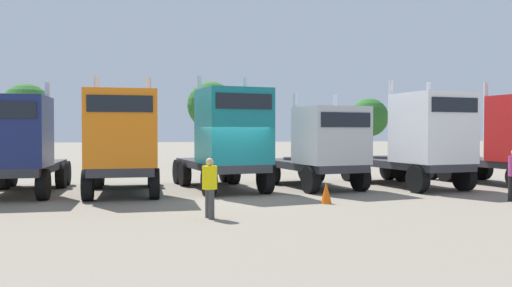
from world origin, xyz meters
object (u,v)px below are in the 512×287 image
semi_truck_white (422,139)px  semi_truck_teal (228,139)px  traffic_cone_near (326,193)px  semi_truck_orange (122,142)px  semi_truck_navy (16,145)px  visitor_in_hivis (210,184)px  semi_truck_silver (322,147)px

semi_truck_white → semi_truck_teal: bearing=-102.3°
semi_truck_teal → traffic_cone_near: semi_truck_teal is taller
semi_truck_orange → traffic_cone_near: bearing=62.1°
semi_truck_teal → semi_truck_navy: bearing=-99.6°
semi_truck_navy → semi_truck_orange: size_ratio=0.99×
traffic_cone_near → semi_truck_navy: bearing=160.1°
visitor_in_hivis → traffic_cone_near: bearing=-164.5°
semi_truck_navy → semi_truck_silver: size_ratio=1.00×
semi_truck_white → traffic_cone_near: semi_truck_white is taller
semi_truck_teal → visitor_in_hivis: semi_truck_teal is taller
semi_truck_orange → semi_truck_silver: (7.79, 0.73, -0.25)m
semi_truck_orange → semi_truck_teal: size_ratio=0.98×
visitor_in_hivis → semi_truck_orange: bearing=-77.3°
semi_truck_navy → semi_truck_white: size_ratio=0.94×
semi_truck_teal → traffic_cone_near: size_ratio=9.12×
semi_truck_white → visitor_in_hivis: 10.83m
semi_truck_navy → semi_truck_orange: (3.70, -0.45, 0.11)m
semi_truck_teal → semi_truck_white: 7.92m
semi_truck_navy → semi_truck_silver: (11.49, 0.28, -0.14)m
semi_truck_orange → semi_truck_white: (11.85, 0.11, 0.06)m
semi_truck_navy → visitor_in_hivis: semi_truck_navy is taller
semi_truck_navy → visitor_in_hivis: bearing=45.8°
semi_truck_silver → semi_truck_white: 4.12m
semi_truck_navy → semi_truck_silver: 11.50m
semi_truck_orange → traffic_cone_near: size_ratio=8.91×
semi_truck_white → traffic_cone_near: size_ratio=9.41×
semi_truck_silver → visitor_in_hivis: bearing=-50.7°
semi_truck_navy → semi_truck_white: bearing=87.6°
semi_truck_silver → semi_truck_white: bearing=70.6°
semi_truck_silver → semi_truck_white: size_ratio=0.94×
semi_truck_teal → semi_truck_silver: semi_truck_teal is taller
semi_truck_teal → semi_truck_silver: (3.84, 0.17, -0.34)m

